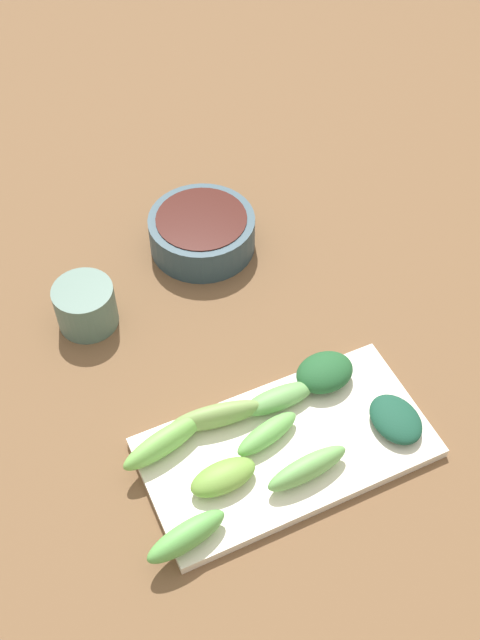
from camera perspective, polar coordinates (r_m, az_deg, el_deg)
tabletop at (r=0.84m, az=1.11°, el=-2.83°), size 2.10×2.10×0.02m
sauce_bowl at (r=0.92m, az=-2.89°, el=6.72°), size 0.13×0.13×0.05m
serving_plate at (r=0.76m, az=3.53°, el=-9.59°), size 0.14×0.28×0.01m
broccoli_stalk_0 at (r=0.72m, az=-1.28°, el=-11.76°), size 0.03×0.07×0.02m
broccoli_stalk_1 at (r=0.74m, az=-5.76°, el=-9.16°), size 0.04×0.09×0.03m
broccoli_stalk_2 at (r=0.75m, az=-1.77°, el=-7.25°), size 0.04×0.10×0.03m
broccoli_leafy_3 at (r=0.77m, az=11.67°, el=-7.35°), size 0.06×0.05×0.02m
broccoli_stalk_4 at (r=0.72m, az=5.10°, el=-11.08°), size 0.03×0.09×0.03m
broccoli_stalk_5 at (r=0.74m, az=2.05°, el=-8.57°), size 0.04×0.08×0.02m
broccoli_stalk_6 at (r=0.69m, az=-4.07°, el=-15.97°), size 0.04×0.08×0.03m
broccoli_leafy_7 at (r=0.78m, az=6.40°, el=-3.94°), size 0.05×0.06×0.03m
broccoli_stalk_8 at (r=0.76m, az=2.92°, el=-5.95°), size 0.03×0.08×0.02m
tea_cup at (r=0.85m, az=-11.58°, el=1.05°), size 0.07×0.07×0.05m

